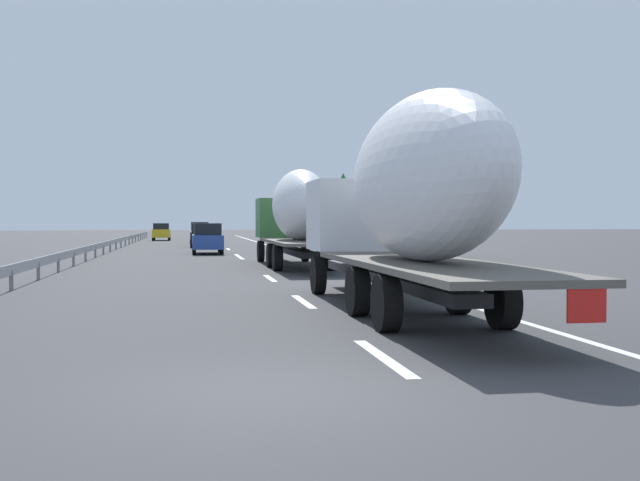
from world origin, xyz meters
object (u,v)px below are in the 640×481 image
at_px(car_yellow_coupe, 161,232).
at_px(road_sign, 309,218).
at_px(truck_lead, 296,213).
at_px(car_white_van, 200,233).
at_px(car_blue_sedan, 207,238).
at_px(truck_trailing, 408,194).
at_px(car_black_suv, 203,235).

distance_m(car_yellow_coupe, road_sign, 34.46).
xyz_separation_m(truck_lead, car_yellow_coupe, (48.95, 7.36, -1.46)).
bearing_deg(car_white_van, car_blue_sedan, -179.58).
distance_m(truck_trailing, car_blue_sedan, 32.38).
distance_m(truck_lead, car_white_van, 36.82).
xyz_separation_m(car_yellow_coupe, car_white_van, (-12.34, -3.75, 0.05)).
bearing_deg(road_sign, car_yellow_coupe, 17.69).
height_order(truck_trailing, car_yellow_coupe, truck_trailing).
distance_m(truck_lead, car_yellow_coupe, 49.52).
xyz_separation_m(car_yellow_coupe, car_black_suv, (-22.05, -3.83, 0.01)).
xyz_separation_m(car_black_suv, car_white_van, (9.71, 0.08, 0.03)).
bearing_deg(car_blue_sedan, car_white_van, 0.42).
bearing_deg(truck_trailing, car_yellow_coupe, 6.31).
xyz_separation_m(truck_lead, car_blue_sedan, (14.58, 3.45, -1.42)).
distance_m(car_blue_sedan, car_white_van, 22.03).
bearing_deg(truck_lead, car_black_suv, 7.48).
relative_size(car_white_van, road_sign, 1.30).
height_order(truck_trailing, car_white_van, truck_trailing).
distance_m(car_yellow_coupe, car_black_suv, 22.38).
relative_size(truck_trailing, car_blue_sedan, 2.98).
bearing_deg(car_black_suv, car_blue_sedan, -179.64).
height_order(truck_lead, road_sign, truck_lead).
distance_m(truck_lead, car_black_suv, 27.17).
bearing_deg(truck_trailing, car_blue_sedan, 6.13).
bearing_deg(car_black_suv, car_yellow_coupe, 9.86).
height_order(truck_lead, car_yellow_coupe, truck_lead).
xyz_separation_m(truck_trailing, car_blue_sedan, (32.16, 3.45, -1.62)).
bearing_deg(car_blue_sedan, road_sign, -76.58).
relative_size(car_blue_sedan, road_sign, 1.46).
relative_size(truck_lead, car_yellow_coupe, 3.25).
bearing_deg(truck_lead, car_yellow_coupe, 8.55).
height_order(car_yellow_coupe, car_black_suv, car_black_suv).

